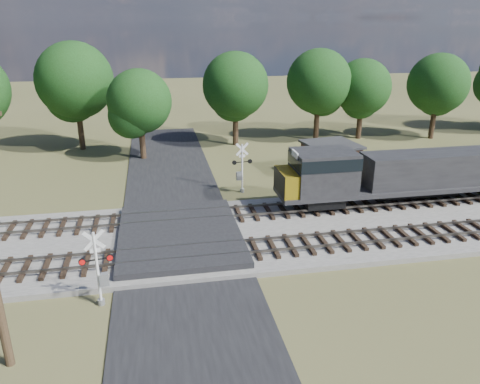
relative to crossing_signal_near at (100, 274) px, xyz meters
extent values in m
plane|color=#4B4C28|center=(3.91, 5.40, -1.56)|extent=(160.00, 160.00, 0.00)
cube|color=gray|center=(13.91, 5.90, -1.41)|extent=(140.00, 10.00, 0.30)
cube|color=black|center=(3.91, 5.40, -1.52)|extent=(7.00, 60.00, 0.08)
cube|color=#262628|center=(3.91, 5.90, -1.25)|extent=(7.00, 9.00, 0.62)
cube|color=black|center=(5.91, 3.40, -1.17)|extent=(44.00, 2.60, 0.18)
cube|color=#5A544D|center=(13.91, 2.68, -1.01)|extent=(140.00, 0.08, 0.15)
cube|color=#5A544D|center=(13.91, 4.11, -1.01)|extent=(140.00, 0.08, 0.15)
cube|color=black|center=(5.91, 8.40, -1.17)|extent=(44.00, 2.60, 0.18)
cube|color=#5A544D|center=(13.91, 7.68, -1.01)|extent=(140.00, 0.08, 0.15)
cube|color=#5A544D|center=(13.91, 9.11, -1.01)|extent=(140.00, 0.08, 0.15)
cylinder|color=silver|center=(-0.08, -0.01, 0.26)|extent=(0.13, 0.13, 3.64)
cylinder|color=gray|center=(-0.08, -0.01, -1.42)|extent=(0.33, 0.33, 0.27)
cube|color=silver|center=(-0.08, -0.01, 1.72)|extent=(0.95, 0.19, 0.95)
cube|color=silver|center=(-0.08, -0.01, 1.72)|extent=(0.95, 0.19, 0.95)
cube|color=silver|center=(-0.08, -0.01, 1.21)|extent=(0.45, 0.10, 0.20)
cube|color=black|center=(-0.08, -0.01, 0.76)|extent=(1.45, 0.29, 0.05)
cylinder|color=red|center=(-0.66, -0.11, 0.76)|extent=(0.34, 0.14, 0.33)
cylinder|color=red|center=(0.51, 0.08, 0.76)|extent=(0.34, 0.14, 0.33)
cube|color=gray|center=(0.15, 0.02, -0.29)|extent=(0.45, 0.34, 0.59)
cylinder|color=silver|center=(9.06, 13.28, 0.30)|extent=(0.13, 0.13, 3.71)
cylinder|color=gray|center=(9.06, 13.28, -1.42)|extent=(0.33, 0.33, 0.28)
cube|color=silver|center=(9.06, 13.28, 1.78)|extent=(0.97, 0.13, 0.97)
cube|color=silver|center=(9.06, 13.28, 1.78)|extent=(0.97, 0.13, 0.97)
cube|color=silver|center=(9.06, 13.28, 1.27)|extent=(0.46, 0.07, 0.20)
cube|color=black|center=(9.06, 13.28, 0.81)|extent=(1.48, 0.20, 0.06)
cylinder|color=red|center=(9.66, 13.34, 0.81)|extent=(0.34, 0.12, 0.33)
cylinder|color=red|center=(8.46, 13.22, 0.81)|extent=(0.34, 0.12, 0.33)
cube|color=gray|center=(8.83, 13.26, -0.26)|extent=(0.44, 0.32, 0.60)
cube|color=#4E3221|center=(16.96, 15.83, -0.27)|extent=(4.17, 4.17, 2.57)
cube|color=#2A2A2C|center=(16.96, 15.83, 1.11)|extent=(4.59, 4.59, 0.18)
cylinder|color=black|center=(-4.28, 28.30, 1.04)|extent=(0.56, 0.56, 5.20)
sphere|color=black|center=(-4.28, 28.30, 5.20)|extent=(7.28, 7.28, 7.28)
cylinder|color=black|center=(1.70, 23.69, 0.49)|extent=(0.56, 0.56, 4.11)
sphere|color=black|center=(1.70, 23.69, 3.78)|extent=(5.76, 5.76, 5.76)
cylinder|color=black|center=(11.04, 27.14, 0.78)|extent=(0.56, 0.56, 4.68)
sphere|color=black|center=(11.04, 27.14, 4.52)|extent=(6.55, 6.55, 6.55)
cylinder|color=black|center=(19.88, 27.61, 0.82)|extent=(0.56, 0.56, 4.75)
sphere|color=black|center=(19.88, 27.61, 4.62)|extent=(6.65, 6.65, 6.65)
cylinder|color=black|center=(24.70, 27.47, 0.55)|extent=(0.56, 0.56, 4.23)
sphere|color=black|center=(24.70, 27.47, 3.93)|extent=(5.92, 5.92, 5.92)
cylinder|color=black|center=(32.44, 25.97, 0.69)|extent=(0.56, 0.56, 4.50)
sphere|color=black|center=(32.44, 25.97, 4.29)|extent=(6.30, 6.30, 6.30)
camera|label=1|loc=(2.80, -19.16, 10.79)|focal=35.00mm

